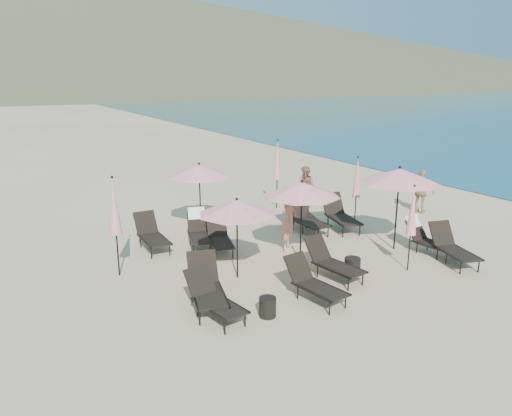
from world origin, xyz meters
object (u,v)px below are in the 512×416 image
lounger_7 (199,229)px  lounger_9 (303,215)px  lounger_2 (313,282)px  side_table_1 (352,266)px  lounger_5 (427,237)px  umbrella_closed_0 (412,211)px  lounger_0 (207,286)px  side_table_0 (268,307)px  lounger_8 (220,237)px  lounger_11 (340,214)px  umbrella_closed_1 (357,178)px  umbrella_closed_2 (114,207)px  umbrella_open_1 (302,189)px  lounger_4 (452,246)px  beachgoer_a (288,218)px  lounger_10 (304,213)px  beachgoer_b (306,187)px  umbrella_open_3 (199,171)px  umbrella_open_2 (399,176)px  beachgoer_c (421,191)px  lounger_6 (151,234)px  lounger_3 (332,261)px  lounger_1 (214,298)px  umbrella_closed_3 (277,161)px  umbrella_open_0 (237,207)px

lounger_7 → lounger_9: 3.47m
lounger_2 → side_table_1: lounger_2 is taller
lounger_5 → umbrella_closed_0: umbrella_closed_0 is taller
lounger_0 → side_table_0: (0.89, -1.09, -0.27)m
lounger_8 → lounger_11: lounger_11 is taller
lounger_2 → lounger_7: bearing=90.7°
umbrella_closed_1 → side_table_1: size_ratio=5.75×
umbrella_closed_2 → umbrella_open_1: bearing=-16.7°
lounger_9 → lounger_4: bearing=-68.2°
lounger_4 → beachgoer_a: 4.47m
lounger_10 → beachgoer_b: (1.47, 1.93, 0.34)m
umbrella_open_3 → side_table_1: 5.78m
umbrella_closed_1 → beachgoer_a: umbrella_closed_1 is taller
umbrella_open_1 → umbrella_closed_0: (1.95, -2.03, -0.39)m
lounger_2 → umbrella_open_2: umbrella_open_2 is taller
umbrella_closed_2 → lounger_2: bearing=-46.6°
lounger_9 → beachgoer_c: size_ratio=1.14×
lounger_2 → lounger_7: (-0.71, 4.68, 0.05)m
umbrella_closed_0 → side_table_0: umbrella_closed_0 is taller
lounger_10 → lounger_2: bearing=-105.0°
lounger_2 → umbrella_closed_1: (4.46, 3.74, 1.21)m
umbrella_open_1 → beachgoer_a: bearing=79.3°
umbrella_closed_2 → beachgoer_b: bearing=20.7°
lounger_5 → lounger_6: (-6.58, 4.23, -0.02)m
lounger_7 → lounger_3: bearing=-46.9°
umbrella_open_3 → side_table_1: bearing=-70.1°
lounger_5 → side_table_0: 5.94m
lounger_4 → umbrella_closed_0: 1.83m
lounger_6 → umbrella_open_3: (1.93, 0.87, 1.52)m
umbrella_open_2 → beachgoer_c: size_ratio=1.52×
lounger_1 → umbrella_closed_0: 5.55m
lounger_2 → umbrella_open_2: bearing=12.8°
umbrella_open_3 → umbrella_closed_0: bearing=-60.6°
lounger_3 → beachgoer_a: 2.35m
beachgoer_b → beachgoer_a: bearing=-62.7°
lounger_5 → lounger_6: lounger_5 is taller
lounger_1 → lounger_3: 3.44m
lounger_5 → lounger_8: lounger_5 is taller
umbrella_open_2 → lounger_4: bearing=-70.2°
lounger_1 → beachgoer_b: beachgoer_b is taller
umbrella_closed_0 → beachgoer_a: (-1.79, 2.88, -0.65)m
umbrella_open_2 → umbrella_open_1: bearing=166.3°
umbrella_closed_0 → side_table_1: bearing=157.4°
lounger_10 → lounger_8: bearing=-150.1°
lounger_11 → umbrella_closed_3: size_ratio=0.75×
lounger_2 → umbrella_open_0: umbrella_open_0 is taller
umbrella_closed_0 → umbrella_closed_2: size_ratio=0.89×
lounger_0 → side_table_1: 3.98m
umbrella_closed_2 → beachgoer_b: size_ratio=1.64×
lounger_2 → umbrella_open_3: size_ratio=0.74×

